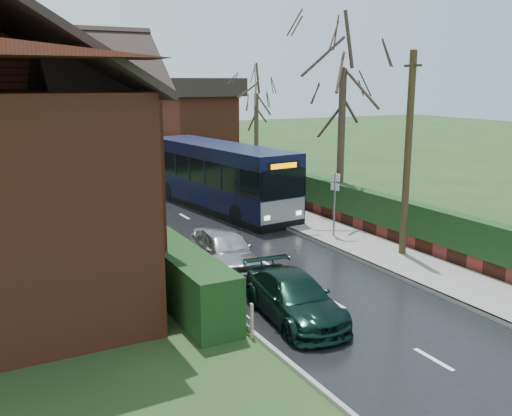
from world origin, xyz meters
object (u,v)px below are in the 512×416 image
car_silver (225,249)px  car_green (294,297)px  telegraph_pole (408,156)px  bus (219,177)px  bus_stop_sign (335,195)px

car_silver → car_green: bearing=-84.4°
car_silver → telegraph_pole: (6.30, -1.74, 3.00)m
bus → car_green: bus is taller
car_green → bus_stop_sign: bearing=53.3°
bus → bus_stop_sign: size_ratio=4.00×
bus → bus_stop_sign: 7.51m
car_silver → bus_stop_sign: size_ratio=1.49×
bus → telegraph_pole: telegraph_pole is taller
bus_stop_sign → telegraph_pole: telegraph_pole is taller
bus → telegraph_pole: 10.96m
bus → car_silver: (-3.70, -8.70, -0.92)m
car_green → bus_stop_sign: 8.34m
bus_stop_sign → telegraph_pole: bearing=-97.4°
bus_stop_sign → car_green: bearing=-154.3°
car_silver → telegraph_pole: telegraph_pole is taller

